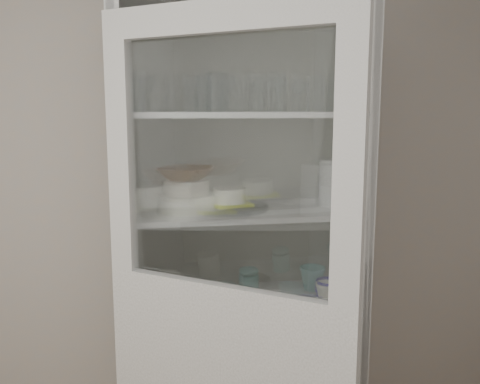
# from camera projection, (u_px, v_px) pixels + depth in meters

# --- Properties ---
(wall_back) EXTENTS (3.60, 0.02, 2.60)m
(wall_back) POSITION_uv_depth(u_px,v_px,m) (189.00, 192.00, 2.32)
(wall_back) COLOR #A4A09D
(wall_back) RESTS_ON ground
(pantry_cabinet) EXTENTS (1.00, 0.45, 2.10)m
(pantry_cabinet) POSITION_uv_depth(u_px,v_px,m) (238.00, 276.00, 2.25)
(pantry_cabinet) COLOR #B2B1AB
(pantry_cabinet) RESTS_ON floor
(cupboard_door) EXTENTS (0.75, 0.56, 2.00)m
(cupboard_door) POSITION_uv_depth(u_px,v_px,m) (224.00, 350.00, 1.70)
(cupboard_door) COLOR #B2B1AB
(cupboard_door) RESTS_ON floor
(tumbler_0) EXTENTS (0.10, 0.10, 0.15)m
(tumbler_0) POSITION_uv_depth(u_px,v_px,m) (136.00, 92.00, 1.86)
(tumbler_0) COLOR silver
(tumbler_0) RESTS_ON shelf_glass
(tumbler_1) EXTENTS (0.07, 0.07, 0.14)m
(tumbler_1) POSITION_uv_depth(u_px,v_px,m) (217.00, 93.00, 1.89)
(tumbler_1) COLOR silver
(tumbler_1) RESTS_ON shelf_glass
(tumbler_2) EXTENTS (0.08, 0.08, 0.15)m
(tumbler_2) POSITION_uv_depth(u_px,v_px,m) (216.00, 92.00, 1.89)
(tumbler_2) COLOR silver
(tumbler_2) RESTS_ON shelf_glass
(tumbler_3) EXTENTS (0.07, 0.07, 0.13)m
(tumbler_3) POSITION_uv_depth(u_px,v_px,m) (205.00, 94.00, 1.90)
(tumbler_3) COLOR silver
(tumbler_3) RESTS_ON shelf_glass
(tumbler_4) EXTENTS (0.08, 0.08, 0.14)m
(tumbler_4) POSITION_uv_depth(u_px,v_px,m) (316.00, 94.00, 1.98)
(tumbler_4) COLOR silver
(tumbler_4) RESTS_ON shelf_glass
(tumbler_5) EXTENTS (0.09, 0.09, 0.15)m
(tumbler_5) POSITION_uv_depth(u_px,v_px,m) (277.00, 92.00, 1.97)
(tumbler_5) COLOR silver
(tumbler_5) RESTS_ON shelf_glass
(tumbler_6) EXTENTS (0.10, 0.10, 0.15)m
(tumbler_6) POSITION_uv_depth(u_px,v_px,m) (350.00, 93.00, 1.98)
(tumbler_6) COLOR silver
(tumbler_6) RESTS_ON shelf_glass
(tumbler_7) EXTENTS (0.07, 0.07, 0.14)m
(tumbler_7) POSITION_uv_depth(u_px,v_px,m) (137.00, 94.00, 1.97)
(tumbler_7) COLOR silver
(tumbler_7) RESTS_ON shelf_glass
(tumbler_8) EXTENTS (0.09, 0.09, 0.14)m
(tumbler_8) POSITION_uv_depth(u_px,v_px,m) (192.00, 95.00, 2.04)
(tumbler_8) COLOR silver
(tumbler_8) RESTS_ON shelf_glass
(tumbler_9) EXTENTS (0.08, 0.08, 0.15)m
(tumbler_9) POSITION_uv_depth(u_px,v_px,m) (204.00, 94.00, 2.06)
(tumbler_9) COLOR silver
(tumbler_9) RESTS_ON shelf_glass
(tumbler_10) EXTENTS (0.08, 0.08, 0.15)m
(tumbler_10) POSITION_uv_depth(u_px,v_px,m) (257.00, 93.00, 2.09)
(tumbler_10) COLOR silver
(tumbler_10) RESTS_ON shelf_glass
(goblet_0) EXTENTS (0.07, 0.07, 0.17)m
(goblet_0) POSITION_uv_depth(u_px,v_px,m) (148.00, 91.00, 2.10)
(goblet_0) COLOR silver
(goblet_0) RESTS_ON shelf_glass
(goblet_1) EXTENTS (0.08, 0.08, 0.18)m
(goblet_1) POSITION_uv_depth(u_px,v_px,m) (227.00, 91.00, 2.16)
(goblet_1) COLOR silver
(goblet_1) RESTS_ON shelf_glass
(goblet_2) EXTENTS (0.07, 0.07, 0.17)m
(goblet_2) POSITION_uv_depth(u_px,v_px,m) (273.00, 92.00, 2.18)
(goblet_2) COLOR silver
(goblet_2) RESTS_ON shelf_glass
(goblet_3) EXTENTS (0.07, 0.07, 0.15)m
(goblet_3) POSITION_uv_depth(u_px,v_px,m) (300.00, 94.00, 2.18)
(goblet_3) COLOR silver
(goblet_3) RESTS_ON shelf_glass
(plate_stack_front) EXTENTS (0.23, 0.23, 0.07)m
(plate_stack_front) POSITION_uv_depth(u_px,v_px,m) (187.00, 203.00, 2.07)
(plate_stack_front) COLOR white
(plate_stack_front) RESTS_ON shelf_plates
(plate_stack_back) EXTENTS (0.22, 0.22, 0.10)m
(plate_stack_back) POSITION_uv_depth(u_px,v_px,m) (145.00, 196.00, 2.15)
(plate_stack_back) COLOR white
(plate_stack_back) RESTS_ON shelf_plates
(cream_bowl) EXTENTS (0.23, 0.23, 0.06)m
(cream_bowl) POSITION_uv_depth(u_px,v_px,m) (186.00, 187.00, 2.06)
(cream_bowl) COLOR beige
(cream_bowl) RESTS_ON plate_stack_front
(terracotta_bowl) EXTENTS (0.29, 0.29, 0.05)m
(terracotta_bowl) POSITION_uv_depth(u_px,v_px,m) (186.00, 173.00, 2.05)
(terracotta_bowl) COLOR #573211
(terracotta_bowl) RESTS_ON cream_bowl
(glass_platter) EXTENTS (0.40, 0.40, 0.02)m
(glass_platter) POSITION_uv_depth(u_px,v_px,m) (229.00, 207.00, 2.11)
(glass_platter) COLOR silver
(glass_platter) RESTS_ON shelf_plates
(yellow_trivet) EXTENTS (0.19, 0.19, 0.01)m
(yellow_trivet) POSITION_uv_depth(u_px,v_px,m) (229.00, 204.00, 2.10)
(yellow_trivet) COLOR #F9FC24
(yellow_trivet) RESTS_ON glass_platter
(white_ramekin) EXTENTS (0.16, 0.16, 0.06)m
(white_ramekin) POSITION_uv_depth(u_px,v_px,m) (229.00, 195.00, 2.10)
(white_ramekin) COLOR white
(white_ramekin) RESTS_ON yellow_trivet
(grey_bowl_stack) EXTENTS (0.13, 0.13, 0.20)m
(grey_bowl_stack) POSITION_uv_depth(u_px,v_px,m) (334.00, 182.00, 2.18)
(grey_bowl_stack) COLOR silver
(grey_bowl_stack) RESTS_ON shelf_plates
(mug_blue) EXTENTS (0.12, 0.12, 0.09)m
(mug_blue) POSITION_uv_depth(u_px,v_px,m) (328.00, 290.00, 2.18)
(mug_blue) COLOR #2B26A2
(mug_blue) RESTS_ON shelf_mugs
(mug_teal) EXTENTS (0.12, 0.12, 0.11)m
(mug_teal) POSITION_uv_depth(u_px,v_px,m) (312.00, 278.00, 2.30)
(mug_teal) COLOR teal
(mug_teal) RESTS_ON shelf_mugs
(mug_white) EXTENTS (0.10, 0.10, 0.09)m
(mug_white) POSITION_uv_depth(u_px,v_px,m) (326.00, 293.00, 2.14)
(mug_white) COLOR white
(mug_white) RESTS_ON shelf_mugs
(teal_jar) EXTENTS (0.09, 0.09, 0.11)m
(teal_jar) POSITION_uv_depth(u_px,v_px,m) (249.00, 282.00, 2.25)
(teal_jar) COLOR teal
(teal_jar) RESTS_ON shelf_mugs
(measuring_cups) EXTENTS (0.10, 0.10, 0.04)m
(measuring_cups) POSITION_uv_depth(u_px,v_px,m) (224.00, 303.00, 2.10)
(measuring_cups) COLOR #B0B0B0
(measuring_cups) RESTS_ON shelf_mugs
(white_canister) EXTENTS (0.13, 0.13, 0.12)m
(white_canister) POSITION_uv_depth(u_px,v_px,m) (169.00, 286.00, 2.19)
(white_canister) COLOR white
(white_canister) RESTS_ON shelf_mugs
(cream_dish) EXTENTS (0.27, 0.27, 0.08)m
(cream_dish) POSITION_uv_depth(u_px,v_px,m) (208.00, 380.00, 2.22)
(cream_dish) COLOR beige
(cream_dish) RESTS_ON shelf_bot
(tin_box) EXTENTS (0.24, 0.18, 0.07)m
(tin_box) POSITION_uv_depth(u_px,v_px,m) (273.00, 373.00, 2.29)
(tin_box) COLOR gray
(tin_box) RESTS_ON shelf_bot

